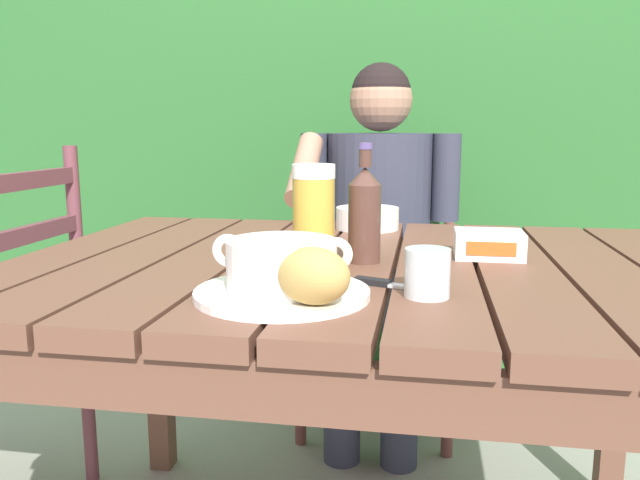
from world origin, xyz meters
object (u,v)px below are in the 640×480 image
at_px(soup_bowl, 282,263).
at_px(water_glass_small, 427,273).
at_px(serving_plate, 282,293).
at_px(chair_near_diner, 381,283).
at_px(table_knife, 388,284).
at_px(person_eating, 377,225).
at_px(butter_tub, 489,244).
at_px(beer_glass, 314,215).
at_px(diner_bowl, 367,218).
at_px(bread_roll, 313,276).
at_px(beer_bottle, 365,213).

height_order(soup_bowl, water_glass_small, soup_bowl).
bearing_deg(soup_bowl, serving_plate, 75.96).
height_order(chair_near_diner, table_knife, chair_near_diner).
bearing_deg(serving_plate, person_eating, 86.50).
bearing_deg(serving_plate, water_glass_small, 10.15).
bearing_deg(chair_near_diner, soup_bowl, -93.06).
distance_m(serving_plate, butter_tub, 0.48).
relative_size(chair_near_diner, table_knife, 6.40).
relative_size(person_eating, beer_glass, 6.41).
xyz_separation_m(chair_near_diner, soup_bowl, (-0.06, -1.21, 0.33)).
xyz_separation_m(beer_glass, table_knife, (0.15, -0.14, -0.09)).
bearing_deg(diner_bowl, water_glass_small, -76.63).
bearing_deg(water_glass_small, bread_roll, -144.66).
xyz_separation_m(soup_bowl, beer_bottle, (0.10, 0.27, 0.04)).
xyz_separation_m(chair_near_diner, serving_plate, (-0.06, -1.21, 0.28)).
distance_m(soup_bowl, water_glass_small, 0.22).
height_order(chair_near_diner, diner_bowl, chair_near_diner).
bearing_deg(chair_near_diner, diner_bowl, -90.00).
bearing_deg(beer_bottle, beer_glass, -157.76).
bearing_deg(butter_tub, chair_near_diner, 107.20).
bearing_deg(serving_plate, table_knife, 30.29).
bearing_deg(beer_glass, diner_bowl, 82.24).
relative_size(soup_bowl, diner_bowl, 1.37).
bearing_deg(soup_bowl, chair_near_diner, 86.94).
bearing_deg(chair_near_diner, table_knife, -85.53).
bearing_deg(table_knife, diner_bowl, 98.71).
bearing_deg(beer_glass, serving_plate, -91.50).
bearing_deg(beer_glass, chair_near_diner, 86.57).
distance_m(serving_plate, soup_bowl, 0.05).
bearing_deg(bread_roll, beer_glass, 100.13).
distance_m(bread_roll, diner_bowl, 0.73).
relative_size(butter_tub, diner_bowl, 0.83).
distance_m(person_eating, bread_roll, 1.08).
bearing_deg(bread_roll, soup_bowl, 130.60).
bearing_deg(beer_glass, bread_roll, -79.87).
relative_size(beer_glass, beer_bottle, 0.83).
bearing_deg(chair_near_diner, water_glass_small, -82.79).
height_order(serving_plate, beer_glass, beer_glass).
relative_size(serving_plate, water_glass_small, 3.60).
xyz_separation_m(bread_roll, diner_bowl, (0.00, 0.73, -0.02)).
distance_m(serving_plate, diner_bowl, 0.66).
xyz_separation_m(soup_bowl, table_knife, (0.15, 0.09, -0.05)).
height_order(beer_bottle, diner_bowl, beer_bottle).
bearing_deg(soup_bowl, person_eating, 86.50).
bearing_deg(water_glass_small, serving_plate, -169.85).
distance_m(beer_glass, diner_bowl, 0.44).
xyz_separation_m(beer_glass, diner_bowl, (0.06, 0.43, -0.07)).
xyz_separation_m(chair_near_diner, person_eating, (-0.00, -0.20, 0.24)).
bearing_deg(person_eating, beer_glass, -94.10).
bearing_deg(diner_bowl, bread_roll, -90.35).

